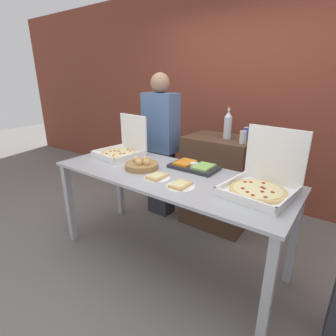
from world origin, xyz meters
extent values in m
plane|color=slate|center=(0.00, 0.00, 0.00)|extent=(16.00, 16.00, 0.00)
cube|color=brown|center=(0.00, 1.70, 1.40)|extent=(10.00, 0.06, 2.80)
cube|color=#A8AAB2|center=(0.00, 0.00, 0.85)|extent=(2.10, 0.80, 0.02)
cube|color=#A8AAB2|center=(-1.00, -0.35, 0.42)|extent=(0.06, 0.06, 0.84)
cube|color=#A8AAB2|center=(1.00, -0.35, 0.42)|extent=(0.06, 0.06, 0.84)
cube|color=#A8AAB2|center=(-1.00, 0.35, 0.42)|extent=(0.06, 0.06, 0.84)
cube|color=#A8AAB2|center=(1.00, 0.35, 0.42)|extent=(0.06, 0.06, 0.84)
cube|color=white|center=(0.76, 0.04, 0.87)|extent=(0.50, 0.50, 0.02)
cube|color=white|center=(0.73, -0.18, 0.90)|extent=(0.45, 0.07, 0.04)
cube|color=white|center=(0.54, 0.06, 0.90)|extent=(0.07, 0.45, 0.04)
cube|color=white|center=(0.97, 0.01, 0.90)|extent=(0.07, 0.45, 0.04)
cube|color=white|center=(0.79, 0.27, 1.10)|extent=(0.45, 0.07, 0.42)
cylinder|color=#DBB26B|center=(0.76, 0.04, 0.89)|extent=(0.39, 0.39, 0.02)
cylinder|color=beige|center=(0.76, 0.04, 0.90)|extent=(0.34, 0.34, 0.00)
cylinder|color=maroon|center=(0.86, 0.04, 0.91)|extent=(0.03, 0.03, 0.00)
cylinder|color=maroon|center=(0.79, 0.07, 0.91)|extent=(0.03, 0.03, 0.00)
cylinder|color=maroon|center=(0.77, 0.08, 0.91)|extent=(0.03, 0.03, 0.00)
cylinder|color=maroon|center=(0.76, 0.17, 0.91)|extent=(0.03, 0.03, 0.00)
cylinder|color=maroon|center=(0.67, 0.13, 0.91)|extent=(0.03, 0.03, 0.00)
cylinder|color=maroon|center=(0.64, 0.11, 0.91)|extent=(0.03, 0.03, 0.00)
cylinder|color=maroon|center=(0.67, -0.02, 0.91)|extent=(0.03, 0.03, 0.00)
cylinder|color=maroon|center=(0.72, -0.06, 0.91)|extent=(0.03, 0.03, 0.00)
cylinder|color=maroon|center=(0.76, -0.09, 0.91)|extent=(0.03, 0.03, 0.00)
cylinder|color=maroon|center=(0.84, -0.07, 0.91)|extent=(0.03, 0.03, 0.00)
cylinder|color=maroon|center=(0.80, 0.01, 0.91)|extent=(0.03, 0.03, 0.00)
cube|color=white|center=(-0.72, 0.11, 0.87)|extent=(0.45, 0.45, 0.02)
cube|color=white|center=(-0.74, -0.09, 0.90)|extent=(0.41, 0.07, 0.04)
cube|color=white|center=(-0.91, 0.13, 0.90)|extent=(0.07, 0.41, 0.04)
cube|color=white|center=(-0.53, 0.08, 0.90)|extent=(0.07, 0.41, 0.04)
cube|color=white|center=(-0.69, 0.32, 1.08)|extent=(0.41, 0.07, 0.39)
cylinder|color=#DBB26B|center=(-0.72, 0.11, 0.89)|extent=(0.36, 0.36, 0.02)
cylinder|color=beige|center=(-0.72, 0.11, 0.90)|extent=(0.31, 0.31, 0.00)
cylinder|color=maroon|center=(-0.64, 0.11, 0.91)|extent=(0.03, 0.03, 0.00)
cylinder|color=maroon|center=(-0.65, 0.22, 0.91)|extent=(0.03, 0.03, 0.00)
cylinder|color=maroon|center=(-0.71, 0.23, 0.91)|extent=(0.03, 0.03, 0.00)
cylinder|color=maroon|center=(-0.74, 0.14, 0.91)|extent=(0.03, 0.03, 0.00)
cylinder|color=maroon|center=(-0.79, 0.12, 0.91)|extent=(0.03, 0.03, 0.00)
cylinder|color=maroon|center=(-0.80, 0.08, 0.91)|extent=(0.03, 0.03, 0.00)
cylinder|color=maroon|center=(-0.78, 0.00, 0.91)|extent=(0.03, 0.03, 0.00)
cylinder|color=maroon|center=(-0.68, 0.01, 0.91)|extent=(0.03, 0.03, 0.00)
cylinder|color=maroon|center=(-0.67, 0.09, 0.91)|extent=(0.03, 0.03, 0.00)
cylinder|color=white|center=(-0.01, -0.14, 0.87)|extent=(0.22, 0.22, 0.01)
cube|color=#DBB26B|center=(-0.01, -0.14, 0.88)|extent=(0.12, 0.17, 0.02)
cube|color=beige|center=(-0.01, -0.15, 0.89)|extent=(0.09, 0.12, 0.01)
cylinder|color=white|center=(0.24, -0.17, 0.87)|extent=(0.22, 0.22, 0.01)
cube|color=#DBB26B|center=(0.24, -0.17, 0.88)|extent=(0.12, 0.17, 0.02)
cube|color=beige|center=(0.24, -0.18, 0.89)|extent=(0.09, 0.12, 0.01)
cube|color=#28282D|center=(0.11, 0.24, 0.88)|extent=(0.43, 0.25, 0.03)
cube|color=orange|center=(0.02, 0.24, 0.90)|extent=(0.15, 0.20, 0.02)
cube|color=#8CC65B|center=(0.21, 0.24, 0.90)|extent=(0.15, 0.20, 0.02)
cylinder|color=white|center=(0.11, 0.24, 0.91)|extent=(0.08, 0.08, 0.02)
cylinder|color=#9E7542|center=(-0.27, -0.03, 0.89)|extent=(0.30, 0.30, 0.05)
sphere|color=tan|center=(-0.21, -0.04, 0.93)|extent=(0.06, 0.06, 0.06)
sphere|color=tan|center=(-0.28, 0.03, 0.93)|extent=(0.06, 0.06, 0.06)
sphere|color=tan|center=(-0.34, -0.03, 0.93)|extent=(0.06, 0.06, 0.06)
sphere|color=tan|center=(-0.26, -0.08, 0.93)|extent=(0.06, 0.06, 0.06)
cube|color=#4C3323|center=(0.07, 0.86, 0.52)|extent=(0.72, 0.52, 1.03)
cylinder|color=#B7BCC1|center=(0.15, 0.84, 1.15)|extent=(0.08, 0.08, 0.22)
cone|color=#B7BCC1|center=(0.15, 0.84, 1.29)|extent=(0.08, 0.08, 0.06)
cylinder|color=#B7BCC1|center=(0.15, 0.84, 1.34)|extent=(0.03, 0.03, 0.04)
cylinder|color=red|center=(0.15, 0.84, 1.36)|extent=(0.03, 0.03, 0.01)
cylinder|color=silver|center=(0.36, 0.74, 1.10)|extent=(0.07, 0.07, 0.12)
cylinder|color=silver|center=(0.36, 0.74, 1.16)|extent=(0.06, 0.06, 0.00)
cylinder|color=#334CB2|center=(0.32, 0.93, 1.10)|extent=(0.07, 0.07, 0.12)
cylinder|color=silver|center=(0.32, 0.93, 1.16)|extent=(0.06, 0.06, 0.00)
cube|color=#2D2D38|center=(-0.61, 0.68, 0.41)|extent=(0.28, 0.20, 0.81)
cube|color=#4C6B99|center=(-0.61, 0.68, 1.14)|extent=(0.40, 0.22, 0.67)
sphere|color=#9E7556|center=(-0.61, 0.68, 1.58)|extent=(0.21, 0.21, 0.21)
camera|label=1|loc=(1.24, -1.69, 1.66)|focal=28.00mm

